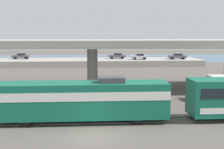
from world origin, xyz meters
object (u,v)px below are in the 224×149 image
Objects in this scene: parked_car_1 at (139,57)px; parked_car_2 at (177,56)px; parked_car_0 at (117,56)px; train_locomotive at (73,99)px; parked_car_3 at (21,56)px.

parked_car_1 and parked_car_2 have the same top height.
parked_car_0 is 6.24m from parked_car_1.
parked_car_0 is 15.89m from parked_car_2.
parked_car_0 is at bearing -26.16° from parked_car_1.
parked_car_1 is (5.60, -2.75, -0.00)m from parked_car_0.
parked_car_0 is 1.10× the size of parked_car_1.
train_locomotive reaches higher than parked_car_3.
parked_car_2 is at bearing 174.87° from parked_car_3.
parked_car_0 and parked_car_2 have the same top height.
parked_car_1 is 0.88× the size of parked_car_2.
parked_car_1 is 31.39m from parked_car_3.
train_locomotive is 4.13× the size of parked_car_1.
train_locomotive is 52.92m from parked_car_0.
parked_car_0 is 0.97× the size of parked_car_3.
parked_car_0 is at bearing -99.05° from train_locomotive.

